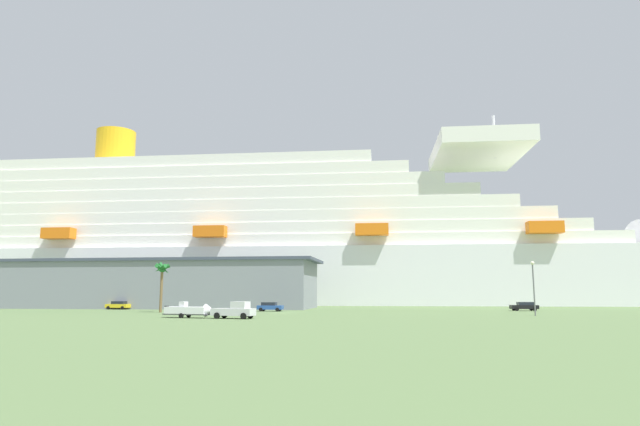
{
  "coord_description": "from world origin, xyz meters",
  "views": [
    {
      "loc": [
        14.57,
        -88.27,
        3.5
      ],
      "look_at": [
        3.9,
        24.71,
        20.29
      ],
      "focal_mm": 29.75,
      "sensor_mm": 36.0,
      "label": 1
    }
  ],
  "objects_px": {
    "parked_car_black_coupe": "(524,306)",
    "parked_car_white_van": "(198,305)",
    "palm_tree": "(162,272)",
    "street_lamp": "(533,280)",
    "cruise_ship": "(227,245)",
    "parked_car_blue_suv": "(270,307)",
    "pickup_truck": "(235,310)",
    "parked_car_yellow_taxi": "(119,305)",
    "small_boat_on_trailer": "(191,311)"
  },
  "relations": [
    {
      "from": "parked_car_black_coupe",
      "to": "parked_car_white_van",
      "type": "height_order",
      "value": "same"
    },
    {
      "from": "parked_car_black_coupe",
      "to": "parked_car_white_van",
      "type": "xyz_separation_m",
      "value": [
        -62.25,
        4.43,
        -0.0
      ]
    },
    {
      "from": "palm_tree",
      "to": "street_lamp",
      "type": "height_order",
      "value": "palm_tree"
    },
    {
      "from": "parked_car_black_coupe",
      "to": "parked_car_white_van",
      "type": "distance_m",
      "value": 62.41
    },
    {
      "from": "cruise_ship",
      "to": "parked_car_white_van",
      "type": "distance_m",
      "value": 43.61
    },
    {
      "from": "cruise_ship",
      "to": "parked_car_blue_suv",
      "type": "distance_m",
      "value": 58.22
    },
    {
      "from": "pickup_truck",
      "to": "parked_car_yellow_taxi",
      "type": "bearing_deg",
      "value": 134.11
    },
    {
      "from": "pickup_truck",
      "to": "parked_car_blue_suv",
      "type": "bearing_deg",
      "value": 90.55
    },
    {
      "from": "cruise_ship",
      "to": "palm_tree",
      "type": "relative_size",
      "value": 32.53
    },
    {
      "from": "palm_tree",
      "to": "parked_car_blue_suv",
      "type": "xyz_separation_m",
      "value": [
        17.31,
        6.64,
        -5.9
      ]
    },
    {
      "from": "cruise_ship",
      "to": "pickup_truck",
      "type": "distance_m",
      "value": 81.67
    },
    {
      "from": "cruise_ship",
      "to": "parked_car_white_van",
      "type": "relative_size",
      "value": 56.3
    },
    {
      "from": "parked_car_white_van",
      "to": "palm_tree",
      "type": "bearing_deg",
      "value": -91.67
    },
    {
      "from": "small_boat_on_trailer",
      "to": "parked_car_black_coupe",
      "type": "bearing_deg",
      "value": 30.91
    },
    {
      "from": "parked_car_black_coupe",
      "to": "parked_car_yellow_taxi",
      "type": "relative_size",
      "value": 1.0
    },
    {
      "from": "parked_car_blue_suv",
      "to": "cruise_ship",
      "type": "bearing_deg",
      "value": 113.24
    },
    {
      "from": "small_boat_on_trailer",
      "to": "parked_car_blue_suv",
      "type": "relative_size",
      "value": 1.8
    },
    {
      "from": "pickup_truck",
      "to": "parked_car_blue_suv",
      "type": "distance_m",
      "value": 25.47
    },
    {
      "from": "palm_tree",
      "to": "street_lamp",
      "type": "bearing_deg",
      "value": -6.56
    },
    {
      "from": "parked_car_blue_suv",
      "to": "small_boat_on_trailer",
      "type": "bearing_deg",
      "value": -104.01
    },
    {
      "from": "parked_car_blue_suv",
      "to": "parked_car_white_van",
      "type": "xyz_separation_m",
      "value": [
        -16.79,
        11.15,
        -0.0
      ]
    },
    {
      "from": "street_lamp",
      "to": "parked_car_black_coupe",
      "type": "bearing_deg",
      "value": 78.55
    },
    {
      "from": "palm_tree",
      "to": "parked_car_yellow_taxi",
      "type": "bearing_deg",
      "value": 135.57
    },
    {
      "from": "pickup_truck",
      "to": "palm_tree",
      "type": "relative_size",
      "value": 0.7
    },
    {
      "from": "street_lamp",
      "to": "parked_car_black_coupe",
      "type": "xyz_separation_m",
      "value": [
        4.07,
        20.11,
        -4.3
      ]
    },
    {
      "from": "palm_tree",
      "to": "parked_car_white_van",
      "type": "distance_m",
      "value": 18.75
    },
    {
      "from": "cruise_ship",
      "to": "street_lamp",
      "type": "relative_size",
      "value": 34.71
    },
    {
      "from": "pickup_truck",
      "to": "parked_car_white_van",
      "type": "xyz_separation_m",
      "value": [
        -17.04,
        36.62,
        -0.21
      ]
    },
    {
      "from": "parked_car_blue_suv",
      "to": "parked_car_black_coupe",
      "type": "distance_m",
      "value": 45.95
    },
    {
      "from": "parked_car_black_coupe",
      "to": "pickup_truck",
      "type": "bearing_deg",
      "value": -144.56
    },
    {
      "from": "palm_tree",
      "to": "parked_car_yellow_taxi",
      "type": "height_order",
      "value": "palm_tree"
    },
    {
      "from": "small_boat_on_trailer",
      "to": "palm_tree",
      "type": "distance_m",
      "value": 21.59
    },
    {
      "from": "street_lamp",
      "to": "parked_car_yellow_taxi",
      "type": "distance_m",
      "value": 75.69
    },
    {
      "from": "small_boat_on_trailer",
      "to": "parked_car_yellow_taxi",
      "type": "height_order",
      "value": "small_boat_on_trailer"
    },
    {
      "from": "palm_tree",
      "to": "parked_car_blue_suv",
      "type": "bearing_deg",
      "value": 20.99
    },
    {
      "from": "parked_car_black_coupe",
      "to": "parked_car_blue_suv",
      "type": "bearing_deg",
      "value": -171.6
    },
    {
      "from": "palm_tree",
      "to": "parked_car_blue_suv",
      "type": "distance_m",
      "value": 19.46
    },
    {
      "from": "parked_car_blue_suv",
      "to": "parked_car_yellow_taxi",
      "type": "bearing_deg",
      "value": 167.21
    },
    {
      "from": "small_boat_on_trailer",
      "to": "palm_tree",
      "type": "bearing_deg",
      "value": 122.9
    },
    {
      "from": "cruise_ship",
      "to": "small_boat_on_trailer",
      "type": "xyz_separation_m",
      "value": [
        16.14,
        -75.7,
        -15.26
      ]
    },
    {
      "from": "palm_tree",
      "to": "cruise_ship",
      "type": "bearing_deg",
      "value": 94.76
    },
    {
      "from": "parked_car_black_coupe",
      "to": "parked_car_white_van",
      "type": "bearing_deg",
      "value": 175.93
    },
    {
      "from": "parked_car_yellow_taxi",
      "to": "parked_car_blue_suv",
      "type": "bearing_deg",
      "value": -12.79
    },
    {
      "from": "pickup_truck",
      "to": "parked_car_white_van",
      "type": "distance_m",
      "value": 40.39
    },
    {
      "from": "pickup_truck",
      "to": "parked_car_white_van",
      "type": "bearing_deg",
      "value": 114.95
    },
    {
      "from": "small_boat_on_trailer",
      "to": "parked_car_black_coupe",
      "type": "relative_size",
      "value": 1.7
    },
    {
      "from": "street_lamp",
      "to": "parked_car_blue_suv",
      "type": "height_order",
      "value": "street_lamp"
    },
    {
      "from": "cruise_ship",
      "to": "parked_car_white_van",
      "type": "height_order",
      "value": "cruise_ship"
    },
    {
      "from": "cruise_ship",
      "to": "parked_car_yellow_taxi",
      "type": "xyz_separation_m",
      "value": [
        -9.19,
        -44.48,
        -15.39
      ]
    },
    {
      "from": "parked_car_black_coupe",
      "to": "parked_car_yellow_taxi",
      "type": "xyz_separation_m",
      "value": [
        -76.8,
        0.4,
        0.0
      ]
    }
  ]
}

